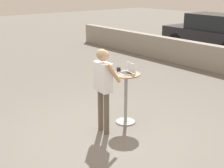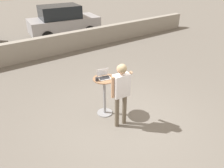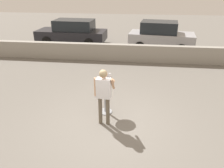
% 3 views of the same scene
% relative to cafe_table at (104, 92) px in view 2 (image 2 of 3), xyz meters
% --- Properties ---
extents(ground_plane, '(50.00, 50.00, 0.00)m').
position_rel_cafe_table_xyz_m(ground_plane, '(0.23, -0.67, -0.67)').
color(ground_plane, slate).
extents(pavement_kerb, '(17.96, 0.35, 0.88)m').
position_rel_cafe_table_xyz_m(pavement_kerb, '(0.23, 5.16, -0.23)').
color(pavement_kerb, gray).
rests_on(pavement_kerb, ground_plane).
extents(cafe_table, '(0.59, 0.59, 1.10)m').
position_rel_cafe_table_xyz_m(cafe_table, '(0.00, 0.00, 0.00)').
color(cafe_table, gray).
rests_on(cafe_table, ground_plane).
extents(laptop, '(0.35, 0.32, 0.22)m').
position_rel_cafe_table_xyz_m(laptop, '(0.01, 0.03, 0.48)').
color(laptop, silver).
rests_on(laptop, cafe_table).
extents(coffee_mug, '(0.12, 0.08, 0.10)m').
position_rel_cafe_table_xyz_m(coffee_mug, '(-0.22, -0.02, 0.47)').
color(coffee_mug, '#232328').
rests_on(coffee_mug, cafe_table).
extents(standing_person, '(0.56, 0.36, 1.71)m').
position_rel_cafe_table_xyz_m(standing_person, '(0.05, -0.64, 0.42)').
color(standing_person, brown).
rests_on(standing_person, ground_plane).
extents(parked_car_near_street, '(4.02, 2.17, 1.71)m').
position_rel_cafe_table_xyz_m(parked_car_near_street, '(2.29, 7.57, 0.18)').
color(parked_car_near_street, '#9E9EA3').
rests_on(parked_car_near_street, ground_plane).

